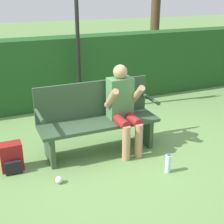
{
  "coord_description": "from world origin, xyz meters",
  "views": [
    {
      "loc": [
        -1.41,
        -3.72,
        2.17
      ],
      "look_at": [
        0.15,
        -0.1,
        0.62
      ],
      "focal_mm": 50.0,
      "sensor_mm": 36.0,
      "label": 1
    }
  ],
  "objects_px": {
    "person_seated": "(123,105)",
    "water_bottle": "(168,164)",
    "park_bench": "(97,118)",
    "backpack": "(12,158)",
    "signpost": "(77,25)"
  },
  "relations": [
    {
      "from": "park_bench",
      "to": "signpost",
      "type": "relative_size",
      "value": 0.59
    },
    {
      "from": "person_seated",
      "to": "water_bottle",
      "type": "distance_m",
      "value": 1.01
    },
    {
      "from": "person_seated",
      "to": "signpost",
      "type": "xyz_separation_m",
      "value": [
        -0.1,
        1.68,
        0.93
      ]
    },
    {
      "from": "park_bench",
      "to": "backpack",
      "type": "bearing_deg",
      "value": -175.58
    },
    {
      "from": "park_bench",
      "to": "water_bottle",
      "type": "distance_m",
      "value": 1.16
    },
    {
      "from": "backpack",
      "to": "water_bottle",
      "type": "height_order",
      "value": "backpack"
    },
    {
      "from": "water_bottle",
      "to": "backpack",
      "type": "bearing_deg",
      "value": 154.98
    },
    {
      "from": "park_bench",
      "to": "backpack",
      "type": "xyz_separation_m",
      "value": [
        -1.21,
        -0.09,
        -0.31
      ]
    },
    {
      "from": "person_seated",
      "to": "signpost",
      "type": "height_order",
      "value": "signpost"
    },
    {
      "from": "park_bench",
      "to": "person_seated",
      "type": "relative_size",
      "value": 1.36
    },
    {
      "from": "backpack",
      "to": "signpost",
      "type": "xyz_separation_m",
      "value": [
        1.45,
        1.65,
        1.43
      ]
    },
    {
      "from": "backpack",
      "to": "water_bottle",
      "type": "relative_size",
      "value": 1.4
    },
    {
      "from": "person_seated",
      "to": "backpack",
      "type": "relative_size",
      "value": 3.35
    },
    {
      "from": "water_bottle",
      "to": "signpost",
      "type": "xyz_separation_m",
      "value": [
        -0.35,
        2.49,
        1.48
      ]
    },
    {
      "from": "person_seated",
      "to": "water_bottle",
      "type": "xyz_separation_m",
      "value": [
        0.26,
        -0.8,
        -0.55
      ]
    }
  ]
}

